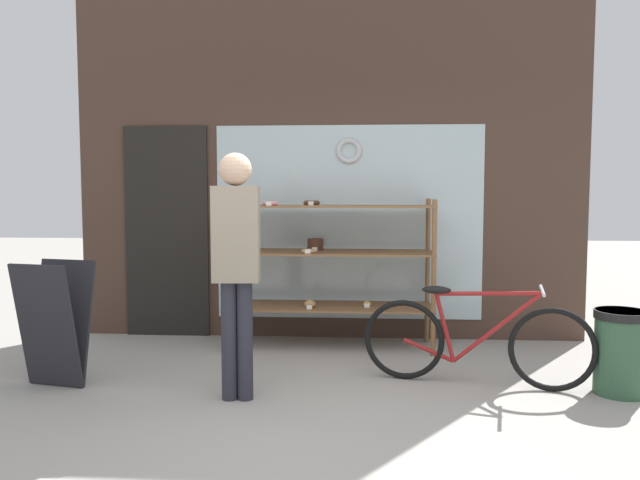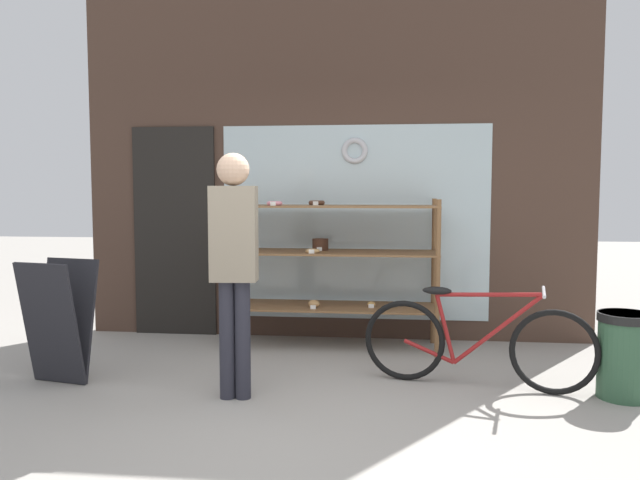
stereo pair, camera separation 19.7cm
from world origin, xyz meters
TOP-DOWN VIEW (x-y plane):
  - ground_plane at (0.00, 0.00)m, footprint 30.00×30.00m
  - storefront_facade at (-0.04, 2.54)m, footprint 5.00×0.13m
  - display_case at (0.01, 2.13)m, footprint 1.92×0.57m
  - bicycle at (1.18, 1.05)m, footprint 1.67×0.54m
  - sandwich_board at (-1.95, 0.81)m, footprint 0.54×0.47m
  - pedestrian at (-0.54, 0.61)m, footprint 0.33×0.23m
  - trash_bin at (2.19, 0.91)m, footprint 0.38×0.38m

SIDE VIEW (x-z plane):
  - ground_plane at x=0.00m, z-range 0.00..0.00m
  - trash_bin at x=2.19m, z-range 0.03..0.64m
  - bicycle at x=1.18m, z-range -0.04..0.72m
  - sandwich_board at x=-1.95m, z-range 0.01..0.94m
  - display_case at x=0.01m, z-range 0.16..1.54m
  - pedestrian at x=-0.54m, z-range 0.16..1.89m
  - storefront_facade at x=-0.04m, z-range -0.07..3.93m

